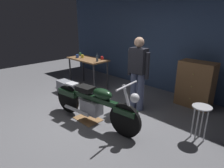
# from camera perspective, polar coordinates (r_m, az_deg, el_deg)

# --- Properties ---
(ground_plane) EXTENTS (12.00, 12.00, 0.00)m
(ground_plane) POSITION_cam_1_polar(r_m,az_deg,el_deg) (4.13, -7.51, -10.66)
(ground_plane) COLOR slate
(back_wall) EXTENTS (8.00, 0.12, 3.10)m
(back_wall) POSITION_cam_1_polar(r_m,az_deg,el_deg) (5.75, 14.97, 13.57)
(back_wall) COLOR #384C70
(back_wall) RESTS_ON ground_plane
(workbench) EXTENTS (1.30, 0.64, 0.90)m
(workbench) POSITION_cam_1_polar(r_m,az_deg,el_deg) (5.82, -7.31, 6.50)
(workbench) COLOR brown
(workbench) RESTS_ON ground_plane
(motorcycle) EXTENTS (2.18, 0.65, 1.00)m
(motorcycle) POSITION_cam_1_polar(r_m,az_deg,el_deg) (3.81, -5.57, -5.65)
(motorcycle) COLOR black
(motorcycle) RESTS_ON ground_plane
(person_standing) EXTENTS (0.57, 0.23, 1.67)m
(person_standing) POSITION_cam_1_polar(r_m,az_deg,el_deg) (4.29, 7.80, 3.87)
(person_standing) COLOR slate
(person_standing) RESTS_ON ground_plane
(shop_stool) EXTENTS (0.32, 0.32, 0.64)m
(shop_stool) POSITION_cam_1_polar(r_m,az_deg,el_deg) (3.60, 25.18, -8.15)
(shop_stool) COLOR #B2B2B7
(shop_stool) RESTS_ON ground_plane
(wooden_dresser) EXTENTS (0.80, 0.47, 1.10)m
(wooden_dresser) POSITION_cam_1_polar(r_m,az_deg,el_deg) (4.95, 23.81, -0.08)
(wooden_dresser) COLOR brown
(wooden_dresser) RESTS_ON ground_plane
(drip_tray) EXTENTS (0.56, 0.40, 0.01)m
(drip_tray) POSITION_cam_1_polar(r_m,az_deg,el_deg) (4.16, -7.23, -10.35)
(drip_tray) COLOR olive
(drip_tray) RESTS_ON ground_plane
(storage_bin) EXTENTS (0.44, 0.32, 0.34)m
(storage_bin) POSITION_cam_1_polar(r_m,az_deg,el_deg) (5.70, -13.92, -0.65)
(storage_bin) COLOR gray
(storage_bin) RESTS_ON ground_plane
(mug_yellow_tall) EXTENTS (0.11, 0.08, 0.10)m
(mug_yellow_tall) POSITION_cam_1_polar(r_m,az_deg,el_deg) (5.93, -8.86, 8.24)
(mug_yellow_tall) COLOR yellow
(mug_yellow_tall) RESTS_ON workbench
(mug_red_diner) EXTENTS (0.11, 0.08, 0.10)m
(mug_red_diner) POSITION_cam_1_polar(r_m,az_deg,el_deg) (5.60, -3.00, 7.83)
(mug_red_diner) COLOR red
(mug_red_diner) RESTS_ON workbench
(mug_green_speckled) EXTENTS (0.11, 0.08, 0.09)m
(mug_green_speckled) POSITION_cam_1_polar(r_m,az_deg,el_deg) (6.32, -9.56, 8.86)
(mug_green_speckled) COLOR #3D7F4C
(mug_green_speckled) RESTS_ON workbench
(mug_blue_enamel) EXTENTS (0.12, 0.09, 0.09)m
(mug_blue_enamel) POSITION_cam_1_polar(r_m,az_deg,el_deg) (5.98, -10.38, 8.23)
(mug_blue_enamel) COLOR #2D51AD
(mug_blue_enamel) RESTS_ON workbench
(bottle) EXTENTS (0.06, 0.06, 0.24)m
(bottle) POSITION_cam_1_polar(r_m,az_deg,el_deg) (5.34, -4.49, 7.76)
(bottle) COLOR #3F4C59
(bottle) RESTS_ON workbench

